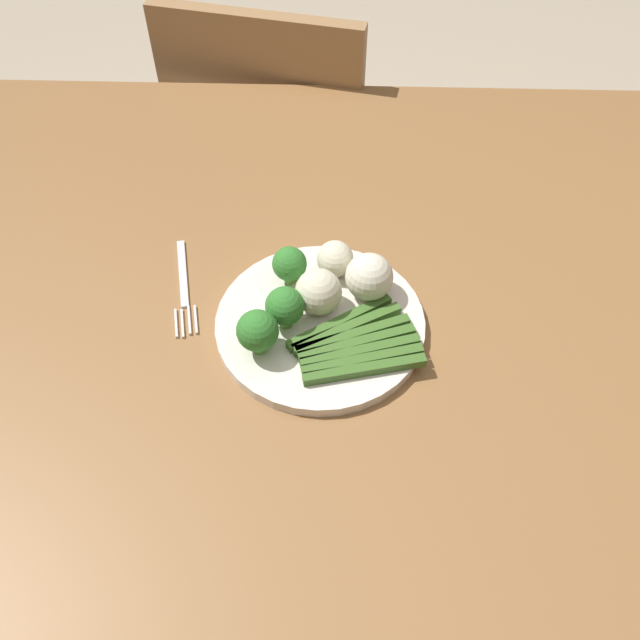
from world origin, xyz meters
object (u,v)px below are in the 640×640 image
(asparagus_bundle, at_px, (355,344))
(cauliflower_back, at_px, (369,277))
(broccoli_left, at_px, (285,307))
(chair, at_px, (280,158))
(broccoli_near_center, at_px, (289,264))
(broccoli_outer_edge, at_px, (258,331))
(plate, at_px, (320,326))
(cauliflower_right, at_px, (319,292))
(dining_table, at_px, (371,374))
(fork, at_px, (184,287))
(cauliflower_edge, at_px, (335,259))

(asparagus_bundle, height_order, cauliflower_back, cauliflower_back)
(broccoli_left, relative_size, cauliflower_back, 0.96)
(chair, distance_m, broccoli_left, 0.75)
(chair, height_order, broccoli_near_center, chair)
(asparagus_bundle, relative_size, broccoli_near_center, 3.07)
(broccoli_outer_edge, xyz_separation_m, broccoli_left, (-0.03, -0.04, -0.00))
(chair, xyz_separation_m, plate, (-0.11, 0.68, 0.27))
(plate, height_order, broccoli_near_center, broccoli_near_center)
(broccoli_near_center, height_order, cauliflower_right, cauliflower_right)
(dining_table, distance_m, cauliflower_right, 0.16)
(chair, bearing_deg, cauliflower_right, 110.52)
(dining_table, bearing_deg, asparagus_bundle, 56.64)
(plate, relative_size, fork, 1.56)
(cauliflower_edge, bearing_deg, fork, 6.36)
(broccoli_near_center, bearing_deg, cauliflower_edge, -162.21)
(broccoli_near_center, bearing_deg, fork, 1.48)
(dining_table, xyz_separation_m, broccoli_outer_edge, (0.14, 0.05, 0.15))
(cauliflower_right, bearing_deg, broccoli_left, 35.57)
(dining_table, height_order, chair, chair)
(broccoli_near_center, xyz_separation_m, cauliflower_right, (-0.04, 0.04, -0.00))
(cauliflower_right, bearing_deg, cauliflower_back, -157.38)
(broccoli_outer_edge, height_order, broccoli_left, broccoli_outer_edge)
(broccoli_outer_edge, bearing_deg, asparagus_bundle, -176.82)
(asparagus_bundle, distance_m, broccoli_outer_edge, 0.12)
(broccoli_left, height_order, cauliflower_back, cauliflower_back)
(chair, xyz_separation_m, asparagus_bundle, (-0.15, 0.72, 0.28))
(broccoli_near_center, bearing_deg, asparagus_bundle, 128.36)
(asparagus_bundle, relative_size, broccoli_outer_edge, 2.72)
(plate, height_order, cauliflower_right, cauliflower_right)
(cauliflower_back, relative_size, cauliflower_right, 1.04)
(plate, bearing_deg, broccoli_left, 4.82)
(dining_table, bearing_deg, broccoli_left, 3.73)
(chair, relative_size, broccoli_outer_edge, 14.36)
(asparagus_bundle, relative_size, fork, 1.00)
(chair, bearing_deg, fork, 94.82)
(chair, distance_m, broccoli_outer_edge, 0.79)
(chair, distance_m, asparagus_bundle, 0.79)
(dining_table, height_order, fork, fork)
(broccoli_outer_edge, bearing_deg, broccoli_left, -125.81)
(asparagus_bundle, xyz_separation_m, cauliflower_right, (0.04, -0.06, 0.02))
(cauliflower_back, bearing_deg, plate, 40.28)
(chair, xyz_separation_m, broccoli_outer_edge, (-0.04, 0.72, 0.31))
(dining_table, xyz_separation_m, plate, (0.07, 0.00, 0.10))
(plate, relative_size, broccoli_left, 4.48)
(broccoli_outer_edge, distance_m, fork, 0.16)
(broccoli_left, height_order, fork, broccoli_left)
(dining_table, distance_m, broccoli_near_center, 0.19)
(broccoli_near_center, distance_m, cauliflower_right, 0.06)
(dining_table, distance_m, chair, 0.72)
(broccoli_near_center, height_order, cauliflower_edge, broccoli_near_center)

